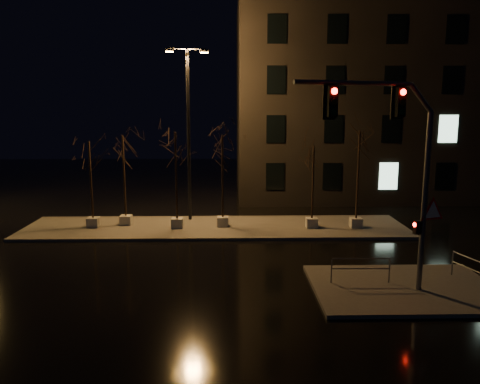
{
  "coord_description": "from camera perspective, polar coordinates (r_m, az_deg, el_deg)",
  "views": [
    {
      "loc": [
        0.81,
        -20.38,
        6.85
      ],
      "look_at": [
        1.32,
        2.42,
        2.8
      ],
      "focal_mm": 35.0,
      "sensor_mm": 36.0,
      "label": 1
    }
  ],
  "objects": [
    {
      "name": "building",
      "position": [
        40.59,
        18.0,
        10.5
      ],
      "size": [
        25.0,
        12.0,
        15.0
      ],
      "primitive_type": "cube",
      "color": "black",
      "rests_on": "ground"
    },
    {
      "name": "tree_4",
      "position": [
        26.62,
        8.93,
        3.36
      ],
      "size": [
        1.8,
        1.8,
        4.81
      ],
      "color": "#A5A49A",
      "rests_on": "median"
    },
    {
      "name": "guard_rail_a",
      "position": [
        19.03,
        14.5,
        -8.79
      ],
      "size": [
        2.32,
        0.08,
        1.0
      ],
      "rotation": [
        0.0,
        0.0,
        -0.01
      ],
      "color": "slate",
      "rests_on": "sidewalk_corner"
    },
    {
      "name": "tree_3",
      "position": [
        26.54,
        -2.16,
        4.44
      ],
      "size": [
        1.8,
        1.8,
        5.4
      ],
      "color": "#A5A49A",
      "rests_on": "median"
    },
    {
      "name": "tree_1",
      "position": [
        27.7,
        -14.05,
        4.31
      ],
      "size": [
        1.8,
        1.8,
        5.36
      ],
      "color": "#A5A49A",
      "rests_on": "median"
    },
    {
      "name": "streetlight_main",
      "position": [
        28.29,
        -6.31,
        8.36
      ],
      "size": [
        2.54,
        0.8,
        10.2
      ],
      "rotation": [
        0.0,
        0.0,
        0.21
      ],
      "color": "black",
      "rests_on": "median"
    },
    {
      "name": "traffic_signal_mast",
      "position": [
        17.31,
        18.8,
        3.92
      ],
      "size": [
        5.99,
        1.94,
        7.62
      ],
      "rotation": [
        0.0,
        0.0,
        0.31
      ],
      "color": "slate",
      "rests_on": "sidewalk_corner"
    },
    {
      "name": "sidewalk_corner",
      "position": [
        19.38,
        19.37,
        -10.99
      ],
      "size": [
        7.0,
        5.0,
        0.15
      ],
      "primitive_type": "cube",
      "color": "#4C4A44",
      "rests_on": "ground"
    },
    {
      "name": "tree_5",
      "position": [
        27.06,
        14.3,
        4.71
      ],
      "size": [
        1.8,
        1.8,
        5.7
      ],
      "color": "#A5A49A",
      "rests_on": "median"
    },
    {
      "name": "guard_rail_b",
      "position": [
        20.41,
        26.44,
        -8.26
      ],
      "size": [
        0.62,
        2.05,
        1.01
      ],
      "rotation": [
        0.0,
        0.0,
        1.85
      ],
      "color": "slate",
      "rests_on": "sidewalk_corner"
    },
    {
      "name": "ground",
      "position": [
        21.51,
        -3.41,
        -8.51
      ],
      "size": [
        90.0,
        90.0,
        0.0
      ],
      "primitive_type": "plane",
      "color": "black",
      "rests_on": "ground"
    },
    {
      "name": "tree_0",
      "position": [
        27.7,
        -17.84,
        3.63
      ],
      "size": [
        1.8,
        1.8,
        5.04
      ],
      "color": "#A5A49A",
      "rests_on": "median"
    },
    {
      "name": "median",
      "position": [
        27.25,
        -2.95,
        -4.34
      ],
      "size": [
        22.0,
        5.0,
        0.15
      ],
      "primitive_type": "cube",
      "color": "#4C4A44",
      "rests_on": "ground"
    },
    {
      "name": "tree_2",
      "position": [
        26.41,
        -7.86,
        4.65
      ],
      "size": [
        1.8,
        1.8,
        5.6
      ],
      "color": "#A5A49A",
      "rests_on": "median"
    }
  ]
}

